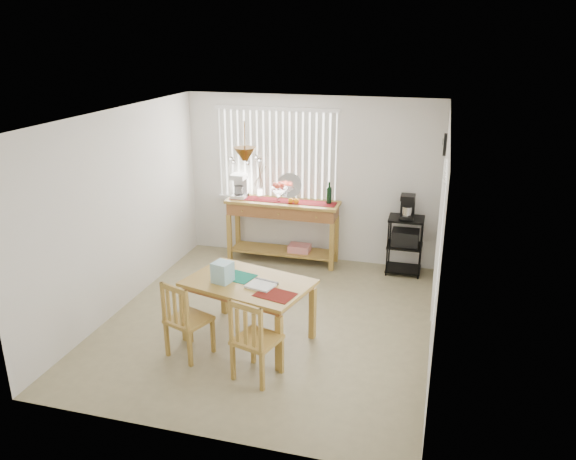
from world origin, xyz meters
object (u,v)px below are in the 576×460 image
(dining_table, at_px, (248,288))
(sideboard, at_px, (283,216))
(chair_right, at_px, (255,340))
(chair_left, at_px, (186,320))
(cart_items, at_px, (408,207))
(wire_cart, at_px, (405,240))

(dining_table, bearing_deg, sideboard, 96.41)
(chair_right, bearing_deg, dining_table, 113.43)
(chair_left, bearing_deg, cart_items, 54.37)
(chair_right, bearing_deg, sideboard, 100.61)
(dining_table, bearing_deg, wire_cart, 56.94)
(cart_items, bearing_deg, chair_left, -125.63)
(cart_items, distance_m, dining_table, 3.00)
(sideboard, relative_size, wire_cart, 2.01)
(cart_items, height_order, chair_left, cart_items)
(dining_table, bearing_deg, chair_right, -66.57)
(dining_table, height_order, chair_left, chair_left)
(cart_items, xyz_separation_m, chair_left, (-2.17, -3.03, -0.60))
(wire_cart, xyz_separation_m, chair_left, (-2.17, -3.02, -0.08))
(chair_left, xyz_separation_m, chair_right, (0.88, -0.22, 0.01))
(sideboard, relative_size, cart_items, 4.88)
(sideboard, height_order, cart_items, cart_items)
(sideboard, height_order, dining_table, sideboard)
(cart_items, relative_size, dining_table, 0.23)
(chair_left, distance_m, chair_right, 0.91)
(sideboard, xyz_separation_m, cart_items, (1.90, 0.03, 0.30))
(sideboard, height_order, wire_cart, sideboard)
(sideboard, xyz_separation_m, wire_cart, (1.90, 0.02, -0.22))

